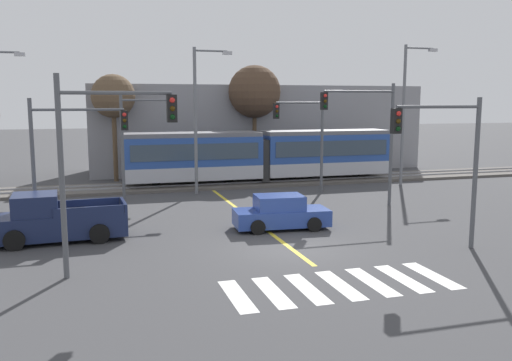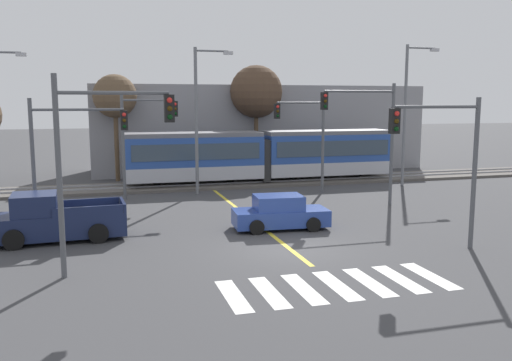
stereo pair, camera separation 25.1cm
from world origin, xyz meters
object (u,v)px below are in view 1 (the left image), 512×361
traffic_light_near_left (100,147)px  traffic_light_near_right (448,149)px  light_rail_tram (261,154)px  pickup_truck (54,221)px  street_lamp_centre (199,112)px  street_lamp_east (406,107)px  bare_tree_west (113,97)px  traffic_light_mid_left (67,142)px  bare_tree_east (255,92)px  traffic_light_far_left (141,129)px  traffic_light_far_right (306,130)px  sedan_crossing (281,213)px  traffic_light_mid_right (369,125)px

traffic_light_near_left → traffic_light_near_right: (12.44, -0.62, -0.34)m
light_rail_tram → traffic_light_near_left: size_ratio=2.85×
light_rail_tram → pickup_truck: light_rail_tram is taller
street_lamp_centre → street_lamp_east: size_ratio=0.95×
street_lamp_centre → bare_tree_west: 8.45m
traffic_light_mid_left → bare_tree_west: (2.53, 13.82, 2.11)m
traffic_light_near_left → bare_tree_east: bearing=62.3°
light_rail_tram → traffic_light_far_left: (-8.38, -3.65, 1.99)m
traffic_light_far_right → traffic_light_mid_left: bearing=-158.7°
light_rail_tram → sedan_crossing: (-3.10, -13.06, -1.35)m
traffic_light_near_left → traffic_light_far_left: size_ratio=1.04×
light_rail_tram → bare_tree_west: 11.09m
pickup_truck → light_rail_tram: bearing=44.7°
traffic_light_mid_left → street_lamp_centre: (7.27, 6.88, 1.19)m
traffic_light_mid_left → bare_tree_east: size_ratio=0.69×
pickup_truck → street_lamp_centre: street_lamp_centre is taller
street_lamp_centre → street_lamp_east: 13.91m
traffic_light_near_left → street_lamp_east: street_lamp_east is taller
traffic_light_near_right → traffic_light_mid_left: size_ratio=1.00×
bare_tree_east → traffic_light_near_left: bearing=-117.7°
traffic_light_near_right → bare_tree_east: bare_tree_east is taller
pickup_truck → traffic_light_near_right: (14.31, -5.69, 3.03)m
light_rail_tram → traffic_light_far_right: size_ratio=3.14×
traffic_light_near_right → traffic_light_mid_left: (-13.78, 8.41, -0.05)m
traffic_light_mid_left → traffic_light_far_left: bearing=58.8°
traffic_light_far_left → street_lamp_centre: (3.55, 0.73, 0.98)m
traffic_light_far_left → bare_tree_east: bearing=41.5°
street_lamp_centre → sedan_crossing: bearing=-80.3°
traffic_light_far_left → street_lamp_east: (17.44, 0.21, 1.24)m
light_rail_tram → street_lamp_east: street_lamp_east is taller
bare_tree_west → bare_tree_east: (10.44, 0.50, 0.40)m
light_rail_tram → traffic_light_mid_left: traffic_light_mid_left is taller
traffic_light_mid_right → traffic_light_far_left: size_ratio=1.06×
street_lamp_east → pickup_truck: bearing=-157.3°
traffic_light_mid_left → bare_tree_east: bare_tree_east is taller
traffic_light_mid_left → bare_tree_east: 19.48m
traffic_light_near_right → bare_tree_east: (-0.82, 22.73, 2.46)m
traffic_light_far_right → street_lamp_east: (7.59, 1.06, 1.37)m
sedan_crossing → pickup_truck: pickup_truck is taller
traffic_light_near_left → traffic_light_far_left: traffic_light_near_left is taller
traffic_light_near_right → traffic_light_mid_right: bearing=80.7°
traffic_light_far_right → pickup_truck: bearing=-150.4°
traffic_light_near_right → street_lamp_east: street_lamp_east is taller
pickup_truck → traffic_light_far_right: size_ratio=0.93×
traffic_light_far_right → bare_tree_east: bare_tree_east is taller
bare_tree_east → traffic_light_far_left: bearing=-138.5°
traffic_light_far_right → street_lamp_centre: bearing=165.9°
street_lamp_east → bare_tree_east: street_lamp_east is taller
traffic_light_near_left → bare_tree_east: size_ratio=0.78×
light_rail_tram → traffic_light_far_right: traffic_light_far_right is taller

